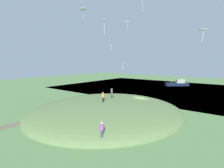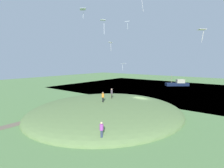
# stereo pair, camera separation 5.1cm
# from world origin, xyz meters

# --- Properties ---
(ground_plane) EXTENTS (160.00, 160.00, 0.00)m
(ground_plane) POSITION_xyz_m (0.00, 0.00, 0.00)
(ground_plane) COLOR #5C854A
(lake_water) EXTENTS (46.03, 80.00, 0.40)m
(lake_water) POSITION_xyz_m (-26.43, 0.00, -0.20)
(lake_water) COLOR #2B5277
(lake_water) RESTS_ON ground_plane
(grass_hill) EXTENTS (27.86, 25.96, 4.50)m
(grass_hill) POSITION_xyz_m (6.49, -3.33, 0.00)
(grass_hill) COLOR #5E7A46
(grass_hill) RESTS_ON ground_plane
(boat_on_lake) EXTENTS (7.24, 7.89, 4.06)m
(boat_on_lake) POSITION_xyz_m (-36.02, -4.75, 0.82)
(boat_on_lake) COLOR #111C37
(boat_on_lake) RESTS_ON lake_water
(person_on_hilltop) EXTENTS (0.54, 0.54, 1.80)m
(person_on_hilltop) POSITION_xyz_m (5.11, -3.21, 3.38)
(person_on_hilltop) COLOR black
(person_on_hilltop) RESTS_ON grass_hill
(person_walking_path) EXTENTS (0.59, 0.59, 1.71)m
(person_walking_path) POSITION_xyz_m (16.41, 4.39, 1.91)
(person_walking_path) COLOR #2C3650
(person_walking_path) RESTS_ON grass_hill
(person_near_shore) EXTENTS (0.47, 0.47, 1.70)m
(person_near_shore) POSITION_xyz_m (8.30, -2.52, 3.29)
(person_near_shore) COLOR black
(person_near_shore) RESTS_ON grass_hill
(kite_0) EXTENTS (0.96, 0.97, 1.31)m
(kite_0) POSITION_xyz_m (9.58, 12.11, 12.06)
(kite_0) COLOR white
(kite_4) EXTENTS (1.23, 1.27, 1.13)m
(kite_4) POSITION_xyz_m (13.76, -1.02, 15.46)
(kite_4) COLOR silver
(kite_6) EXTENTS (1.11, 0.90, 1.35)m
(kite_6) POSITION_xyz_m (0.72, -3.71, 8.46)
(kite_6) COLOR white
(kite_7) EXTENTS (0.82, 0.78, 1.84)m
(kite_7) POSITION_xyz_m (11.88, 0.77, 14.07)
(kite_7) COLOR white
(kite_9) EXTENTS (1.03, 1.03, 1.49)m
(kite_9) POSITION_xyz_m (6.87, -2.08, 11.93)
(kite_9) COLOR silver
(kite_10) EXTENTS (0.81, 1.08, 1.85)m
(kite_10) POSITION_xyz_m (-2.76, -5.21, 17.34)
(kite_10) COLOR white
(mooring_post) EXTENTS (0.14, 0.14, 1.39)m
(mooring_post) POSITION_xyz_m (-3.43, 0.53, 0.69)
(mooring_post) COLOR brown
(mooring_post) RESTS_ON ground_plane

